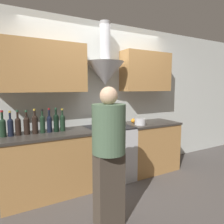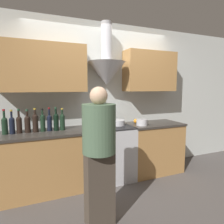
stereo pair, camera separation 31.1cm
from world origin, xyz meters
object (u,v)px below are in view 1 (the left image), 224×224
Objects in this scene: stock_pot at (100,124)px; wine_bottle_6 at (49,123)px; stove_range at (109,153)px; orange_fruit at (133,121)px; wine_bottle_2 at (18,125)px; wine_bottle_8 at (63,122)px; wine_bottle_3 at (27,125)px; person_foreground_left at (109,152)px; mixing_bowl at (116,123)px; wine_bottle_1 at (11,126)px; wine_bottle_4 at (35,123)px; wine_bottle_7 at (56,122)px; wine_bottle_0 at (3,127)px; saucepan at (140,122)px; wine_bottle_5 at (42,123)px.

wine_bottle_6 is at bearing 176.37° from stock_pot.
orange_fruit is at bearing 10.93° from stove_range.
wine_bottle_6 is (0.40, -0.01, -0.00)m from wine_bottle_2.
wine_bottle_3 is at bearing 177.32° from wine_bottle_8.
person_foreground_left is at bearing -134.32° from orange_fruit.
mixing_bowl is (0.91, 0.03, -0.09)m from wine_bottle_8.
mixing_bowl is at bearing 10.86° from stock_pot.
wine_bottle_1 is 1.30× the size of mixing_bowl.
wine_bottle_2 is 0.40m from wine_bottle_6.
wine_bottle_4 is 1.00× the size of wine_bottle_6.
stove_range is 2.57× the size of wine_bottle_7.
wine_bottle_8 is 0.59m from stock_pot.
wine_bottle_0 reaches higher than wine_bottle_2.
wine_bottle_6 reaches higher than wine_bottle_8.
person_foreground_left is at bearing -49.24° from wine_bottle_1.
wine_bottle_2 reaches higher than orange_fruit.
wine_bottle_2 reaches higher than wine_bottle_8.
wine_bottle_3 is at bearing 1.16° from wine_bottle_0.
wine_bottle_0 is 1.32× the size of stock_pot.
wine_bottle_6 is 0.23× the size of person_foreground_left.
wine_bottle_7 is at bearing 176.85° from stock_pot.
wine_bottle_7 is at bearing -176.95° from orange_fruit.
wine_bottle_7 is at bearing -3.29° from wine_bottle_3.
wine_bottle_7 is at bearing 179.99° from wine_bottle_8.
wine_bottle_6 is at bearing 0.75° from wine_bottle_4.
mixing_bowl is 3.24× the size of orange_fruit.
mixing_bowl is at bearing 0.74° from wine_bottle_4.
saucepan is (1.47, -0.16, -0.08)m from wine_bottle_6.
wine_bottle_1 is (-1.42, 0.05, 0.57)m from stove_range.
wine_bottle_6 is 1.86× the size of saucepan.
wine_bottle_7 is 1.09m from person_foreground_left.
wine_bottle_0 is 0.22× the size of person_foreground_left.
wine_bottle_5 reaches higher than orange_fruit.
mixing_bowl is (1.09, 0.01, -0.09)m from wine_bottle_6.
wine_bottle_7 reaches higher than wine_bottle_5.
wine_bottle_5 is (0.31, -0.01, 0.00)m from wine_bottle_2.
wine_bottle_4 is 1.67m from saucepan.
wine_bottle_0 is 0.18m from wine_bottle_2.
stock_pot is at bearing -169.14° from mixing_bowl.
orange_fruit is 1.54m from person_foreground_left.
wine_bottle_6 is at bearing -0.19° from wine_bottle_1.
wine_bottle_0 is 1.02× the size of wine_bottle_2.
stove_range is 2.58× the size of wine_bottle_0.
wine_bottle_4 is 1.04× the size of wine_bottle_5.
saucepan is at bearing -24.32° from mixing_bowl.
wine_bottle_6 reaches higher than stove_range.
wine_bottle_5 is 0.28m from wine_bottle_8.
wine_bottle_4 is at bearing -177.08° from wine_bottle_5.
wine_bottle_8 is (0.58, -0.02, 0.00)m from wine_bottle_2.
wine_bottle_2 is 1.02× the size of wine_bottle_5.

